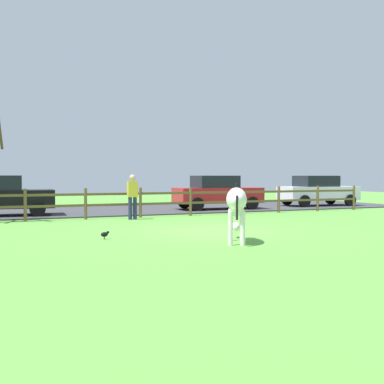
{
  "coord_description": "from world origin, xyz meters",
  "views": [
    {
      "loc": [
        -5.83,
        -12.35,
        1.58
      ],
      "look_at": [
        -0.14,
        0.98,
        1.09
      ],
      "focal_mm": 44.11,
      "sensor_mm": 36.0,
      "label": 1
    }
  ],
  "objects_px": {
    "parked_car_white": "(318,190)",
    "visitor_near_fence": "(133,195)",
    "crow_on_grass": "(105,234)",
    "parked_car_red": "(217,192)",
    "zebra": "(236,204)"
  },
  "relations": [
    {
      "from": "parked_car_white",
      "to": "visitor_near_fence",
      "type": "bearing_deg",
      "value": -162.91
    },
    {
      "from": "visitor_near_fence",
      "to": "crow_on_grass",
      "type": "bearing_deg",
      "value": -113.32
    },
    {
      "from": "crow_on_grass",
      "to": "parked_car_red",
      "type": "distance_m",
      "value": 10.74
    },
    {
      "from": "zebra",
      "to": "visitor_near_fence",
      "type": "bearing_deg",
      "value": 95.21
    },
    {
      "from": "crow_on_grass",
      "to": "visitor_near_fence",
      "type": "height_order",
      "value": "visitor_near_fence"
    },
    {
      "from": "parked_car_red",
      "to": "parked_car_white",
      "type": "relative_size",
      "value": 0.99
    },
    {
      "from": "zebra",
      "to": "crow_on_grass",
      "type": "height_order",
      "value": "zebra"
    },
    {
      "from": "parked_car_white",
      "to": "visitor_near_fence",
      "type": "xyz_separation_m",
      "value": [
        -10.92,
        -3.36,
        0.06
      ]
    },
    {
      "from": "parked_car_red",
      "to": "visitor_near_fence",
      "type": "xyz_separation_m",
      "value": [
        -4.95,
        -3.09,
        0.06
      ]
    },
    {
      "from": "parked_car_red",
      "to": "visitor_near_fence",
      "type": "relative_size",
      "value": 2.49
    },
    {
      "from": "parked_car_white",
      "to": "visitor_near_fence",
      "type": "height_order",
      "value": "visitor_near_fence"
    },
    {
      "from": "parked_car_red",
      "to": "parked_car_white",
      "type": "bearing_deg",
      "value": 2.6
    },
    {
      "from": "crow_on_grass",
      "to": "parked_car_white",
      "type": "height_order",
      "value": "parked_car_white"
    },
    {
      "from": "crow_on_grass",
      "to": "visitor_near_fence",
      "type": "distance_m",
      "value": 5.45
    },
    {
      "from": "parked_car_white",
      "to": "visitor_near_fence",
      "type": "relative_size",
      "value": 2.51
    }
  ]
}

